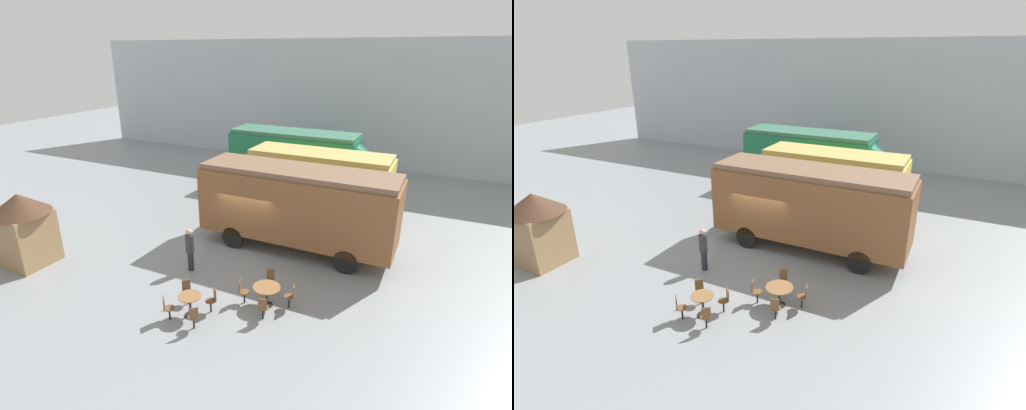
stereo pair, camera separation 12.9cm
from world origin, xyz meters
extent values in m
plane|color=gray|center=(0.00, 0.00, 0.00)|extent=(80.00, 80.00, 0.00)
cube|color=#B2B7C1|center=(0.00, 15.43, 4.50)|extent=(44.00, 0.15, 9.00)
cube|color=#196B47|center=(-1.16, 8.35, 2.02)|extent=(7.82, 2.54, 2.77)
cone|color=#196B47|center=(3.63, 8.35, 2.02)|extent=(1.76, 2.41, 2.41)
cube|color=#366B54|center=(-1.16, 8.35, 3.52)|extent=(7.66, 2.34, 0.24)
cylinder|color=black|center=(1.19, 7.14, 0.49)|extent=(0.98, 0.12, 0.98)
cylinder|color=black|center=(1.19, 9.56, 0.49)|extent=(0.98, 0.12, 0.98)
cylinder|color=black|center=(-3.50, 7.14, 0.49)|extent=(0.98, 0.12, 0.98)
cylinder|color=black|center=(-3.50, 9.56, 0.49)|extent=(0.98, 0.12, 0.98)
cube|color=#E0C64C|center=(1.67, 4.46, 1.98)|extent=(7.07, 2.47, 2.58)
cube|color=tan|center=(1.67, 4.46, 3.39)|extent=(6.93, 2.28, 0.24)
cylinder|color=black|center=(3.79, 3.29, 0.53)|extent=(1.06, 0.12, 1.06)
cylinder|color=black|center=(3.79, 5.64, 0.53)|extent=(1.06, 0.12, 1.06)
cylinder|color=black|center=(-0.45, 3.29, 0.53)|extent=(1.06, 0.12, 1.06)
cylinder|color=black|center=(-0.45, 5.64, 0.53)|extent=(1.06, 0.12, 1.06)
cube|color=brown|center=(1.88, 0.72, 2.03)|extent=(8.37, 2.48, 2.77)
cube|color=brown|center=(1.88, 0.72, 3.54)|extent=(8.20, 2.28, 0.24)
cylinder|color=black|center=(4.39, -0.45, 0.50)|extent=(0.99, 0.12, 0.99)
cylinder|color=black|center=(4.39, 1.90, 0.50)|extent=(0.99, 0.12, 0.99)
cylinder|color=black|center=(-0.63, -0.45, 0.50)|extent=(0.99, 0.12, 0.99)
cylinder|color=black|center=(-0.63, 1.90, 0.50)|extent=(0.99, 0.12, 0.99)
cylinder|color=black|center=(0.48, -5.33, 0.01)|extent=(0.44, 0.44, 0.02)
cylinder|color=black|center=(0.48, -5.33, 0.38)|extent=(0.08, 0.08, 0.72)
cylinder|color=olive|center=(0.48, -5.33, 0.76)|extent=(0.76, 0.76, 0.03)
cylinder|color=black|center=(2.50, -3.70, 0.01)|extent=(0.44, 0.44, 0.02)
cylinder|color=black|center=(2.50, -3.70, 0.36)|extent=(0.08, 0.08, 0.67)
cylinder|color=olive|center=(2.50, -3.70, 0.71)|extent=(0.95, 0.95, 0.03)
cylinder|color=black|center=(0.98, -4.87, 0.21)|extent=(0.06, 0.06, 0.42)
cylinder|color=brown|center=(0.98, -4.87, 0.43)|extent=(0.36, 0.36, 0.03)
cube|color=brown|center=(1.09, -4.76, 0.66)|extent=(0.23, 0.24, 0.42)
cylinder|color=black|center=(0.02, -4.84, 0.21)|extent=(0.06, 0.06, 0.42)
cylinder|color=brown|center=(0.02, -4.84, 0.43)|extent=(0.36, 0.36, 0.03)
cube|color=brown|center=(-0.08, -4.72, 0.66)|extent=(0.24, 0.23, 0.42)
cylinder|color=black|center=(-0.01, -5.80, 0.21)|extent=(0.06, 0.06, 0.42)
cylinder|color=brown|center=(-0.01, -5.80, 0.43)|extent=(0.36, 0.36, 0.03)
cube|color=brown|center=(-0.12, -5.90, 0.66)|extent=(0.23, 0.24, 0.42)
cylinder|color=black|center=(0.95, -5.83, 0.21)|extent=(0.06, 0.06, 0.42)
cylinder|color=brown|center=(0.95, -5.83, 0.43)|extent=(0.36, 0.36, 0.03)
cube|color=brown|center=(1.05, -5.94, 0.66)|extent=(0.24, 0.23, 0.42)
cylinder|color=black|center=(2.71, -4.44, 0.21)|extent=(0.06, 0.06, 0.42)
cylinder|color=brown|center=(2.71, -4.44, 0.43)|extent=(0.36, 0.36, 0.03)
cube|color=brown|center=(2.75, -4.59, 0.66)|extent=(0.29, 0.12, 0.42)
cylinder|color=black|center=(3.24, -3.49, 0.21)|extent=(0.06, 0.06, 0.42)
cylinder|color=brown|center=(3.24, -3.49, 0.43)|extent=(0.36, 0.36, 0.03)
cube|color=brown|center=(3.39, -3.45, 0.66)|extent=(0.12, 0.29, 0.42)
cylinder|color=black|center=(2.29, -2.95, 0.21)|extent=(0.06, 0.06, 0.42)
cylinder|color=brown|center=(2.29, -2.95, 0.43)|extent=(0.36, 0.36, 0.03)
cube|color=brown|center=(2.24, -2.81, 0.66)|extent=(0.29, 0.12, 0.42)
cylinder|color=black|center=(1.75, -3.91, 0.21)|extent=(0.06, 0.06, 0.42)
cylinder|color=brown|center=(1.75, -3.91, 0.43)|extent=(0.36, 0.36, 0.03)
cube|color=brown|center=(1.60, -3.95, 0.66)|extent=(0.12, 0.29, 0.42)
cylinder|color=#262633|center=(-1.20, -2.86, 0.41)|extent=(0.24, 0.24, 0.82)
cylinder|color=#333338|center=(-1.20, -2.86, 1.18)|extent=(0.34, 0.34, 0.73)
sphere|color=tan|center=(-1.20, -2.86, 1.66)|extent=(0.24, 0.24, 0.24)
cube|color=#99754C|center=(-7.52, -5.24, 1.10)|extent=(1.80, 1.80, 2.20)
cone|color=#472D1E|center=(-7.52, -5.24, 2.60)|extent=(2.34, 2.34, 0.80)
camera|label=1|loc=(7.23, -14.27, 8.22)|focal=28.00mm
camera|label=2|loc=(7.34, -14.22, 8.22)|focal=28.00mm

